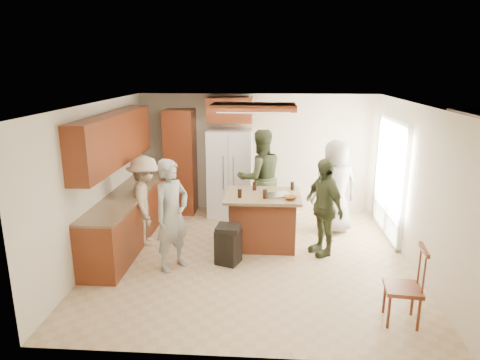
# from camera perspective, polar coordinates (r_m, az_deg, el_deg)

# --- Properties ---
(person_front_left) EXTENTS (0.74, 0.78, 1.73)m
(person_front_left) POSITION_cam_1_polar(r_m,az_deg,el_deg) (6.58, -9.08, -4.64)
(person_front_left) COLOR gray
(person_front_left) RESTS_ON ground
(person_behind_left) EXTENTS (1.06, 0.86, 1.90)m
(person_behind_left) POSITION_cam_1_polar(r_m,az_deg,el_deg) (8.31, 2.72, 0.28)
(person_behind_left) COLOR #2F3820
(person_behind_left) RESTS_ON ground
(person_behind_right) EXTENTS (0.99, 0.79, 1.76)m
(person_behind_right) POSITION_cam_1_polar(r_m,az_deg,el_deg) (8.13, 12.58, -0.89)
(person_behind_right) COLOR gray
(person_behind_right) RESTS_ON ground
(person_side_right) EXTENTS (0.88, 1.08, 1.63)m
(person_side_right) POSITION_cam_1_polar(r_m,az_deg,el_deg) (7.15, 11.07, -3.54)
(person_side_right) COLOR #353D23
(person_side_right) RESTS_ON ground
(person_counter) EXTENTS (0.73, 1.11, 1.58)m
(person_counter) POSITION_cam_1_polar(r_m,az_deg,el_deg) (7.59, -12.49, -2.75)
(person_counter) COLOR tan
(person_counter) RESTS_ON ground
(left_cabinetry) EXTENTS (0.64, 3.00, 2.30)m
(left_cabinetry) POSITION_cam_1_polar(r_m,az_deg,el_deg) (7.60, -15.36, -1.60)
(left_cabinetry) COLOR maroon
(left_cabinetry) RESTS_ON ground
(back_wall_units) EXTENTS (1.80, 0.60, 2.45)m
(back_wall_units) POSITION_cam_1_polar(r_m,az_deg,el_deg) (8.97, -6.30, 4.12)
(back_wall_units) COLOR maroon
(back_wall_units) RESTS_ON ground
(refrigerator) EXTENTS (0.90, 0.76, 1.80)m
(refrigerator) POSITION_cam_1_polar(r_m,az_deg,el_deg) (8.89, -1.33, 0.95)
(refrigerator) COLOR white
(refrigerator) RESTS_ON ground
(kitchen_island) EXTENTS (1.28, 1.03, 0.93)m
(kitchen_island) POSITION_cam_1_polar(r_m,az_deg,el_deg) (7.46, 3.03, -5.27)
(kitchen_island) COLOR #A14929
(kitchen_island) RESTS_ON ground
(island_items) EXTENTS (1.00, 0.72, 0.15)m
(island_items) POSITION_cam_1_polar(r_m,az_deg,el_deg) (7.23, 4.83, -1.85)
(island_items) COLOR silver
(island_items) RESTS_ON kitchen_island
(trash_bin) EXTENTS (0.44, 0.44, 0.63)m
(trash_bin) POSITION_cam_1_polar(r_m,az_deg,el_deg) (6.85, -1.57, -8.54)
(trash_bin) COLOR black
(trash_bin) RESTS_ON ground
(spindle_chair) EXTENTS (0.46, 0.46, 0.99)m
(spindle_chair) POSITION_cam_1_polar(r_m,az_deg,el_deg) (5.68, 21.11, -13.33)
(spindle_chair) COLOR maroon
(spindle_chair) RESTS_ON ground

